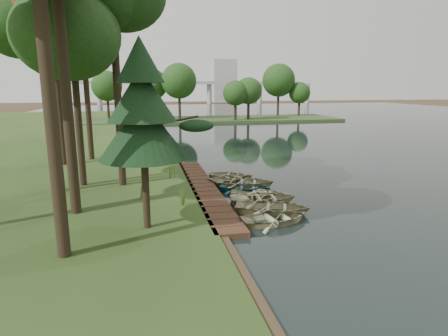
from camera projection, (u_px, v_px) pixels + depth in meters
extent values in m
plane|color=#3D2F1D|center=(228.00, 190.00, 24.11)|extent=(300.00, 300.00, 0.00)
cube|color=black|center=(415.00, 137.00, 49.41)|extent=(130.00, 200.00, 0.05)
cube|color=#3D2617|center=(203.00, 189.00, 23.75)|extent=(1.60, 16.00, 0.30)
cube|color=#2F451E|center=(211.00, 119.00, 73.47)|extent=(50.00, 14.00, 0.45)
cylinder|color=black|center=(85.00, 107.00, 68.09)|extent=(0.50, 0.50, 4.80)
sphere|color=#204316|center=(84.00, 87.00, 67.32)|extent=(5.60, 5.60, 5.60)
cylinder|color=black|center=(123.00, 107.00, 69.47)|extent=(0.50, 0.50, 4.80)
sphere|color=#204316|center=(122.00, 87.00, 68.70)|extent=(5.60, 5.60, 5.60)
cylinder|color=black|center=(159.00, 107.00, 70.85)|extent=(0.50, 0.50, 4.80)
sphere|color=#204316|center=(159.00, 87.00, 70.08)|extent=(5.60, 5.60, 5.60)
cylinder|color=black|center=(194.00, 106.00, 72.22)|extent=(0.50, 0.50, 4.80)
sphere|color=#204316|center=(194.00, 87.00, 71.46)|extent=(5.60, 5.60, 5.60)
cylinder|color=black|center=(228.00, 106.00, 73.60)|extent=(0.50, 0.50, 4.80)
sphere|color=#204316|center=(228.00, 87.00, 72.84)|extent=(5.60, 5.60, 5.60)
cylinder|color=black|center=(260.00, 105.00, 74.98)|extent=(0.50, 0.50, 4.80)
sphere|color=#204316|center=(261.00, 87.00, 74.22)|extent=(5.60, 5.60, 5.60)
cylinder|color=black|center=(291.00, 105.00, 76.36)|extent=(0.50, 0.50, 4.80)
sphere|color=#204316|center=(292.00, 87.00, 75.60)|extent=(5.60, 5.60, 5.60)
cube|color=#A5A5A0|center=(183.00, 83.00, 139.09)|extent=(90.00, 4.00, 1.20)
cylinder|color=#A5A5A0|center=(99.00, 94.00, 133.74)|extent=(1.80, 1.80, 8.00)
cylinder|color=#A5A5A0|center=(156.00, 94.00, 137.87)|extent=(1.80, 1.80, 8.00)
cylinder|color=#A5A5A0|center=(209.00, 94.00, 142.01)|extent=(1.80, 1.80, 8.00)
cylinder|color=#A5A5A0|center=(260.00, 93.00, 146.14)|extent=(1.80, 1.80, 8.00)
cylinder|color=#A5A5A0|center=(307.00, 93.00, 150.28)|extent=(1.80, 1.80, 8.00)
cube|color=#A5A5A0|center=(224.00, 81.00, 162.12)|extent=(10.00, 8.00, 18.00)
cube|color=#A5A5A0|center=(142.00, 88.00, 160.29)|extent=(8.00, 8.00, 12.00)
imported|color=tan|center=(275.00, 216.00, 17.97)|extent=(3.63, 2.78, 0.70)
imported|color=tan|center=(272.00, 206.00, 19.34)|extent=(4.67, 4.04, 0.81)
imported|color=tan|center=(263.00, 197.00, 21.02)|extent=(4.03, 3.07, 0.78)
imported|color=tan|center=(257.00, 192.00, 22.16)|extent=(3.75, 3.20, 0.66)
imported|color=#27636C|center=(245.00, 186.00, 23.48)|extent=(3.84, 3.33, 0.67)
imported|color=tan|center=(245.00, 181.00, 24.51)|extent=(4.39, 3.63, 0.79)
imported|color=tan|center=(233.00, 177.00, 25.71)|extent=(3.93, 3.28, 0.70)
imported|color=tan|center=(230.00, 174.00, 26.76)|extent=(3.61, 3.18, 0.62)
imported|color=tan|center=(133.00, 154.00, 33.23)|extent=(3.50, 2.50, 0.72)
cylinder|color=black|center=(49.00, 99.00, 12.77)|extent=(0.47, 0.47, 11.56)
cylinder|color=black|center=(65.00, 77.00, 17.43)|extent=(0.51, 0.51, 13.27)
cylinder|color=black|center=(78.00, 113.00, 23.15)|extent=(0.43, 0.43, 9.25)
ellipsoid|color=maroon|center=(71.00, 34.00, 22.17)|extent=(4.59, 4.59, 3.90)
cylinder|color=black|center=(50.00, 110.00, 21.60)|extent=(0.43, 0.43, 9.71)
ellipsoid|color=#204316|center=(42.00, 22.00, 20.57)|extent=(5.66, 5.66, 4.81)
cylinder|color=black|center=(118.00, 99.00, 23.02)|extent=(0.46, 0.46, 10.94)
ellipsoid|color=#204316|center=(112.00, 4.00, 21.86)|extent=(4.79, 4.79, 4.07)
cylinder|color=black|center=(58.00, 92.00, 29.32)|extent=(0.47, 0.47, 11.61)
ellipsoid|color=#204316|center=(51.00, 13.00, 28.09)|extent=(5.84, 5.84, 4.97)
cylinder|color=black|center=(87.00, 95.00, 31.58)|extent=(0.46, 0.46, 11.09)
ellipsoid|color=#204316|center=(82.00, 25.00, 30.40)|extent=(4.90, 4.90, 4.16)
cylinder|color=black|center=(146.00, 188.00, 16.46)|extent=(0.32, 0.32, 3.67)
cone|color=black|center=(143.00, 129.00, 15.91)|extent=(3.80, 3.80, 2.60)
cone|color=black|center=(141.00, 95.00, 15.61)|extent=(2.90, 2.90, 2.25)
cone|color=black|center=(140.00, 59.00, 15.30)|extent=(2.00, 2.00, 1.90)
cone|color=#3F661E|center=(184.00, 196.00, 19.94)|extent=(0.60, 0.60, 1.00)
cone|color=#3F661E|center=(144.00, 191.00, 21.09)|extent=(0.60, 0.60, 0.85)
cone|color=#3F661E|center=(171.00, 170.00, 25.72)|extent=(0.60, 0.60, 1.12)
cone|color=#3F661E|center=(169.00, 154.00, 32.22)|extent=(0.60, 0.60, 0.97)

